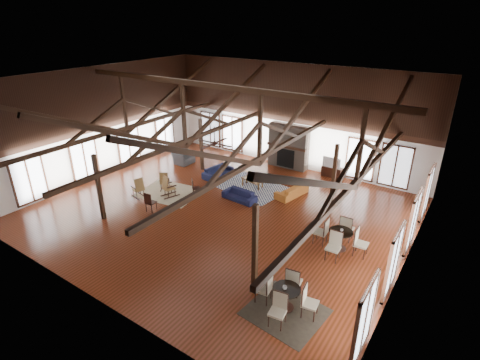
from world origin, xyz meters
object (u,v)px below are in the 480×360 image
Objects in this scene: armchair at (184,157)px; sofa_navy_front at (240,195)px; cafe_table_far at (340,237)px; tv_console at (332,172)px; cafe_table_near at (286,295)px; sofa_navy_left at (218,172)px; sofa_orange at (292,191)px; coffee_table at (253,180)px.

sofa_navy_front is at bearing -110.72° from armchair.
armchair is 0.53× the size of cafe_table_far.
armchair is 8.90m from tv_console.
cafe_table_near is 0.96× the size of cafe_table_far.
sofa_navy_left is 1.64× the size of tv_console.
sofa_navy_left is 10.75m from cafe_table_near.
sofa_orange is 1.70× the size of tv_console.
sofa_orange is at bearing 20.83° from coffee_table.
cafe_table_far is at bearing -106.64° from armchair.
sofa_orange is 0.90× the size of cafe_table_far.
sofa_navy_left is at bearing -97.77° from armchair.
cafe_table_near reaches higher than coffee_table.
cafe_table_near is at bearing -123.77° from armchair.
sofa_navy_left is 6.43m from tv_console.
sofa_navy_left is 3.02m from armchair.
sofa_navy_left is at bearing 159.56° from cafe_table_far.
cafe_table_near is (3.44, -7.24, 0.25)m from sofa_orange.
sofa_navy_front is at bearing 166.90° from cafe_table_far.
armchair is 11.80m from cafe_table_far.
sofa_navy_left is at bearing -77.03° from sofa_orange.
cafe_table_near is 11.02m from tv_console.
cafe_table_far is (11.25, -3.53, 0.19)m from armchair.
cafe_table_far is at bearing 86.68° from cafe_table_near.
tv_console is (2.68, 5.33, 0.03)m from sofa_navy_front.
tv_console reaches higher than sofa_orange.
cafe_table_far is (8.27, -3.08, 0.29)m from sofa_navy_left.
coffee_table is at bearing -95.17° from armchair.
cafe_table_near is (8.04, -7.14, 0.26)m from sofa_navy_left.
coffee_table is at bearing -72.83° from sofa_orange.
armchair reaches higher than sofa_navy_front.
armchair is at bearing 91.46° from sofa_navy_left.
cafe_table_near is 4.06m from cafe_table_far.
cafe_table_near is at bearing -93.32° from cafe_table_far.
coffee_table is 0.61× the size of cafe_table_far.
armchair is (-5.66, 2.23, 0.11)m from sofa_navy_front.
sofa_navy_front is 1.70m from coffee_table.
sofa_navy_left is 8.83m from cafe_table_far.
sofa_orange is 7.58m from armchair.
cafe_table_far reaches higher than armchair.
coffee_table is 6.60m from cafe_table_far.
cafe_table_far is (5.59, -1.30, 0.30)m from sofa_navy_front.
cafe_table_near is at bearing 37.15° from sofa_orange.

